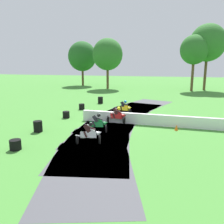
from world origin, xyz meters
TOP-DOWN VIEW (x-y plane):
  - ground_plane at (0.00, 0.00)m, footprint 120.00×120.00m
  - track_asphalt at (0.68, -0.04)m, footprint 7.62×26.01m
  - safety_barrier at (5.03, -0.31)m, footprint 15.12×1.23m
  - motorcycle_lead_yellow at (0.52, 3.17)m, footprint 1.71×1.00m
  - motorcycle_chase_red at (0.53, -0.19)m, footprint 1.71×0.91m
  - motorcycle_trailing_green at (-0.39, -2.90)m, footprint 1.67×0.96m
  - motorcycle_fourth_white at (-0.19, -5.37)m, footprint 1.68×1.05m
  - tire_stack_near at (-3.29, 8.40)m, footprint 0.61×0.61m
  - tire_stack_mid_a at (-4.28, 4.50)m, footprint 0.59×0.59m
  - tire_stack_mid_b at (-4.37, 0.59)m, footprint 0.62×0.62m
  - tire_stack_far at (-4.65, -3.82)m, footprint 0.64×0.64m
  - tire_stack_extra_a at (-4.09, -7.35)m, footprint 0.66×0.66m
  - traffic_cone at (5.24, -1.26)m, footprint 0.28×0.28m
  - tree_far_left at (8.72, 23.52)m, footprint 4.61×4.61m
  - tree_far_right at (-12.52, 28.11)m, footprint 5.71×5.71m
  - tree_mid_rise at (-6.08, 23.57)m, footprint 5.41×5.41m
  - tree_behind_barrier at (10.98, 25.12)m, footprint 5.98×5.98m

SIDE VIEW (x-z plane):
  - ground_plane at x=0.00m, z-range 0.00..0.00m
  - track_asphalt at x=0.68m, z-range 0.00..0.01m
  - traffic_cone at x=5.24m, z-range 0.00..0.44m
  - tire_stack_extra_a at x=-4.09m, z-range 0.00..0.60m
  - tire_stack_mid_a at x=-4.28m, z-range 0.00..0.60m
  - tire_stack_mid_b at x=-4.37m, z-range 0.00..0.60m
  - tire_stack_near at x=-3.29m, z-range 0.00..0.80m
  - tire_stack_far at x=-4.65m, z-range 0.00..0.80m
  - safety_barrier at x=5.03m, z-range 0.00..0.90m
  - motorcycle_trailing_green at x=-0.39m, z-range -0.08..1.35m
  - motorcycle_fourth_white at x=-0.19m, z-range -0.08..1.35m
  - motorcycle_lead_yellow at x=0.52m, z-range -0.07..1.36m
  - motorcycle_chase_red at x=0.53m, z-range -0.06..1.37m
  - tree_far_right at x=-12.52m, z-range 1.45..10.38m
  - tree_mid_rise at x=-6.08m, z-range 1.65..10.67m
  - tree_far_left at x=8.72m, z-range 2.18..11.45m
  - tree_behind_barrier at x=10.98m, z-range 2.42..13.60m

